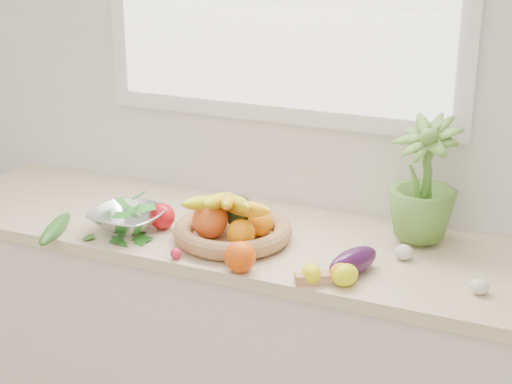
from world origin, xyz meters
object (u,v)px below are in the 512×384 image
at_px(apple, 162,216).
at_px(potted_herb, 424,178).
at_px(cucumber, 55,229).
at_px(colander_with_spinach, 128,214).
at_px(fruit_basket, 232,224).
at_px(eggplant, 353,262).

relative_size(apple, potted_herb, 0.23).
relative_size(cucumber, colander_with_spinach, 1.09).
bearing_deg(potted_herb, cucumber, -158.78).
xyz_separation_m(apple, fruit_basket, (0.25, 0.01, 0.01)).
height_order(apple, eggplant, apple).
xyz_separation_m(fruit_basket, colander_with_spinach, (-0.34, -0.08, 0.01)).
bearing_deg(colander_with_spinach, potted_herb, 18.86).
xyz_separation_m(eggplant, colander_with_spinach, (-0.76, 0.00, 0.02)).
xyz_separation_m(cucumber, fruit_basket, (0.54, 0.20, 0.03)).
distance_m(cucumber, fruit_basket, 0.57).
bearing_deg(eggplant, apple, 173.95).
bearing_deg(eggplant, colander_with_spinach, 179.90).
bearing_deg(fruit_basket, colander_with_spinach, -167.12).
xyz_separation_m(cucumber, colander_with_spinach, (0.20, 0.12, 0.04)).
distance_m(apple, eggplant, 0.68).
bearing_deg(potted_herb, eggplant, -112.03).
bearing_deg(eggplant, cucumber, -173.03).
relative_size(cucumber, potted_herb, 0.67).
height_order(apple, potted_herb, potted_herb).
relative_size(apple, eggplant, 0.45).
relative_size(eggplant, cucumber, 0.75).
bearing_deg(potted_herb, fruit_basket, -157.66).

